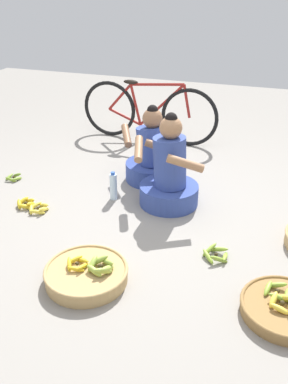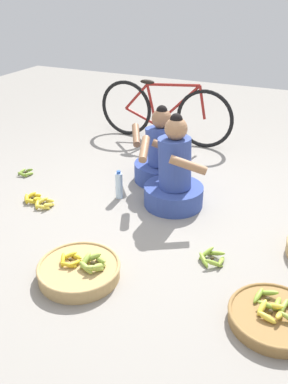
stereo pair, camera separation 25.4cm
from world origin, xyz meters
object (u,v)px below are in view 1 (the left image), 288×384
banana_basket_near_vendor (285,308)px  loose_bananas_front_right (14,177)px  banana_basket_back_right (87,274)px  vendor_woman_behind (152,157)px  loose_bananas_mid_right (31,206)px  vendor_woman_front (169,176)px  loose_bananas_near_bicycle (216,254)px  water_bottle (113,186)px  bicycle_leaning (148,112)px

banana_basket_near_vendor → loose_bananas_front_right: size_ratio=3.63×
banana_basket_back_right → banana_basket_near_vendor: bearing=5.2°
vendor_woman_behind → banana_basket_near_vendor: (1.34, -1.50, -0.19)m
banana_basket_near_vendor → loose_bananas_mid_right: banana_basket_near_vendor is taller
vendor_woman_front → loose_bananas_near_bicycle: bearing=-50.2°
water_bottle → loose_bananas_front_right: bearing=177.9°
vendor_woman_front → vendor_woman_behind: vendor_woman_front is taller
vendor_woman_front → loose_bananas_mid_right: (-1.10, -0.48, -0.24)m
vendor_woman_front → loose_bananas_front_right: 1.61m
vendor_woman_behind → banana_basket_back_right: 1.63m
bicycle_leaning → banana_basket_near_vendor: size_ratio=3.15×
banana_basket_near_vendor → water_bottle: bearing=147.0°
banana_basket_back_right → loose_bananas_front_right: size_ratio=3.76×
bicycle_leaning → banana_basket_near_vendor: 3.09m
loose_bananas_mid_right → water_bottle: size_ratio=1.25×
banana_basket_near_vendor → loose_bananas_front_right: 2.84m
banana_basket_back_right → loose_bananas_near_bicycle: banana_basket_back_right is taller
bicycle_leaning → loose_bananas_mid_right: size_ratio=5.07×
vendor_woman_behind → banana_basket_back_right: size_ratio=1.35×
banana_basket_near_vendor → water_bottle: (-1.54, 1.00, 0.08)m
vendor_woman_behind → bicycle_leaning: (-0.39, 1.04, 0.12)m
vendor_woman_front → vendor_woman_behind: size_ratio=1.10×
banana_basket_near_vendor → banana_basket_back_right: 1.27m
banana_basket_back_right → loose_bananas_front_right: banana_basket_back_right is taller
vendor_woman_behind → banana_basket_near_vendor: vendor_woman_behind is taller
vendor_woman_front → loose_bananas_mid_right: bearing=-156.3°
banana_basket_back_right → loose_bananas_front_right: bearing=140.1°
bicycle_leaning → loose_bananas_front_right: bearing=-121.1°
loose_bananas_mid_right → water_bottle: water_bottle is taller
vendor_woman_behind → loose_bananas_mid_right: 1.23m
vendor_woman_behind → loose_bananas_near_bicycle: bearing=-51.9°
bicycle_leaning → banana_basket_back_right: (0.47, -2.65, -0.30)m
banana_basket_back_right → loose_bananas_near_bicycle: bearing=34.9°
vendor_woman_front → banana_basket_back_right: size_ratio=1.49×
vendor_woman_front → banana_basket_back_right: (-0.22, -1.20, -0.21)m
vendor_woman_behind → water_bottle: 0.55m
banana_basket_near_vendor → water_bottle: water_bottle is taller
loose_bananas_mid_right → banana_basket_back_right: bearing=-38.8°
loose_bananas_near_bicycle → vendor_woman_behind: bearing=128.1°
vendor_woman_behind → loose_bananas_near_bicycle: (0.85, -1.08, -0.21)m
bicycle_leaning → loose_bananas_mid_right: 2.01m
vendor_woman_behind → banana_basket_near_vendor: 2.02m
banana_basket_near_vendor → water_bottle: 1.83m
bicycle_leaning → vendor_woman_behind: bearing=-69.3°
loose_bananas_front_right → water_bottle: water_bottle is taller
loose_bananas_mid_right → water_bottle: bearing=33.4°
vendor_woman_behind → loose_bananas_front_right: (-1.30, -0.46, -0.22)m
loose_bananas_near_bicycle → loose_bananas_mid_right: size_ratio=0.64×
loose_bananas_near_bicycle → loose_bananas_mid_right: 1.66m
vendor_woman_front → loose_bananas_mid_right: vendor_woman_front is taller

